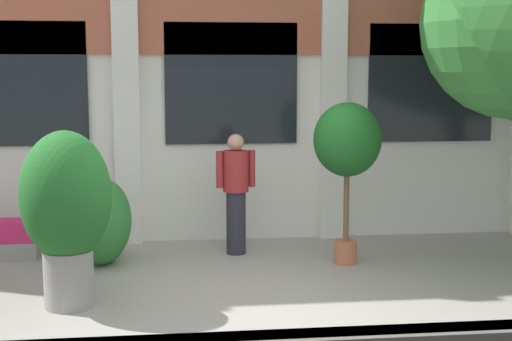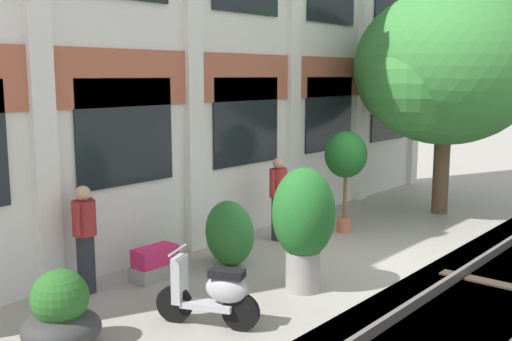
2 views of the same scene
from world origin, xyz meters
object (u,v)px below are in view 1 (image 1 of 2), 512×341
at_px(potted_plant_terracotta_small, 347,144).
at_px(resident_by_doorway, 236,190).
at_px(topiary_hedge, 102,222).
at_px(potted_plant_ribbed_drum, 66,206).
at_px(potted_plant_square_trough, 7,240).

bearing_deg(potted_plant_terracotta_small, resident_by_doorway, 153.90).
height_order(potted_plant_terracotta_small, resident_by_doorway, potted_plant_terracotta_small).
bearing_deg(resident_by_doorway, topiary_hedge, -87.77).
bearing_deg(potted_plant_ribbed_drum, potted_plant_square_trough, 117.58).
relative_size(potted_plant_square_trough, resident_by_doorway, 0.49).
bearing_deg(potted_plant_terracotta_small, potted_plant_ribbed_drum, -158.04).
bearing_deg(topiary_hedge, resident_by_doorway, 10.46).
relative_size(potted_plant_ribbed_drum, resident_by_doorway, 1.14).
bearing_deg(topiary_hedge, potted_plant_square_trough, 162.11).
relative_size(potted_plant_terracotta_small, resident_by_doorway, 1.27).
distance_m(potted_plant_ribbed_drum, resident_by_doorway, 2.75).
xyz_separation_m(potted_plant_ribbed_drum, topiary_hedge, (0.19, 1.65, -0.52)).
height_order(potted_plant_terracotta_small, potted_plant_square_trough, potted_plant_terracotta_small).
relative_size(potted_plant_ribbed_drum, potted_plant_square_trough, 2.34).
relative_size(resident_by_doorway, topiary_hedge, 1.48).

